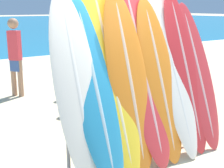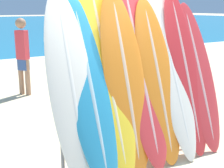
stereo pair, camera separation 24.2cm
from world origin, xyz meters
TOP-DOWN VIEW (x-y plane):
  - surfboard_rack at (0.35, 0.26)m, footprint 2.30×0.04m
  - surfboard_slot_0 at (-0.62, 0.31)m, footprint 0.53×0.76m
  - surfboard_slot_1 at (-0.40, 0.30)m, footprint 0.55×0.92m
  - surfboard_slot_2 at (-0.13, 0.38)m, footprint 0.54×1.05m
  - surfboard_slot_3 at (0.08, 0.31)m, footprint 0.57×0.77m
  - surfboard_slot_4 at (0.35, 0.38)m, footprint 0.56×1.02m
  - surfboard_slot_5 at (0.58, 0.30)m, footprint 0.54×0.81m
  - surfboard_slot_6 at (0.85, 0.39)m, footprint 0.51×1.10m
  - surfboard_slot_7 at (1.08, 0.32)m, footprint 0.51×0.86m
  - surfboard_slot_8 at (1.33, 0.30)m, footprint 0.53×0.86m
  - person_mid_beach at (0.86, 2.66)m, footprint 0.26×0.21m
  - person_far_left at (-0.08, 4.26)m, footprint 0.28×0.30m
  - person_far_right at (1.27, 3.64)m, footprint 0.27×0.22m

SIDE VIEW (x-z plane):
  - surfboard_rack at x=0.35m, z-range 0.04..0.89m
  - person_mid_beach at x=0.86m, z-range 0.07..1.62m
  - person_far_right at x=1.27m, z-range 0.07..1.68m
  - person_far_left at x=-0.08m, z-range 0.08..1.83m
  - surfboard_slot_8 at x=1.33m, z-range 0.00..2.05m
  - surfboard_slot_1 at x=-0.40m, z-range 0.00..2.10m
  - surfboard_slot_5 at x=0.58m, z-range 0.00..2.11m
  - surfboard_slot_0 at x=-0.62m, z-range 0.00..2.18m
  - surfboard_slot_3 at x=0.08m, z-range 0.00..2.21m
  - surfboard_slot_7 at x=1.08m, z-range 0.00..2.23m
  - surfboard_slot_2 at x=-0.13m, z-range 0.00..2.46m
  - surfboard_slot_4 at x=0.35m, z-range 0.00..2.46m
  - surfboard_slot_6 at x=0.85m, z-range 0.00..2.47m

